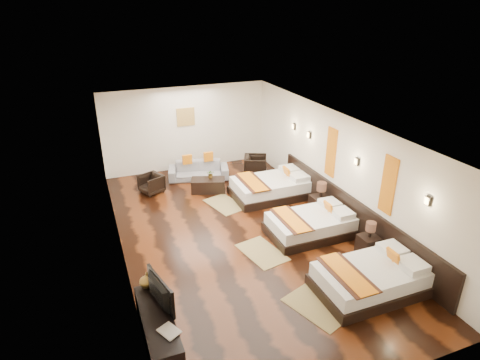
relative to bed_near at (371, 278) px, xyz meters
name	(u,v)px	position (x,y,z in m)	size (l,w,h in m)	color
floor	(238,234)	(-1.70, 2.93, -0.28)	(5.50, 9.50, 0.01)	black
ceiling	(238,125)	(-1.70, 2.93, 2.52)	(5.50, 9.50, 0.01)	white
back_wall	(186,128)	(-1.70, 7.68, 1.12)	(5.50, 0.01, 2.80)	silver
left_wall	(117,203)	(-4.45, 2.93, 1.12)	(0.01, 9.50, 2.80)	silver
right_wall	(337,167)	(1.05, 2.93, 1.12)	(0.01, 9.50, 2.80)	silver
headboard_panel	(350,214)	(1.01, 2.13, 0.17)	(0.08, 6.60, 0.90)	black
bed_near	(371,278)	(0.00, 0.00, 0.00)	(2.15, 1.35, 0.82)	black
bed_mid	(311,224)	(0.00, 2.30, -0.01)	(2.07, 1.30, 0.79)	black
bed_far	(271,187)	(0.00, 4.57, 0.01)	(2.23, 1.40, 0.85)	black
nightstand_a	(368,243)	(0.75, 1.05, 0.01)	(0.42, 0.42, 0.83)	black
nightstand_b	(320,203)	(0.75, 3.10, 0.05)	(0.47, 0.47, 0.94)	black
jute_mat_near	(317,307)	(-1.25, -0.05, -0.28)	(0.75, 1.20, 0.01)	olive
jute_mat_mid	(262,252)	(-1.47, 1.99, -0.28)	(0.75, 1.20, 0.01)	olive
jute_mat_far	(225,204)	(-1.46, 4.57, -0.28)	(0.75, 1.20, 0.01)	olive
tv_console	(158,329)	(-4.20, 0.21, -0.01)	(0.50, 1.80, 0.55)	black
tv	(156,293)	(-4.15, 0.46, 0.54)	(0.96, 0.13, 0.55)	black
book	(163,336)	(-4.20, -0.27, 0.28)	(0.26, 0.34, 0.03)	black
figurine	(147,280)	(-4.20, 1.03, 0.42)	(0.29, 0.29, 0.31)	brown
sofa	(198,170)	(-1.63, 6.63, 0.00)	(1.91, 0.74, 0.56)	gray
armchair_left	(151,184)	(-3.24, 6.13, 0.00)	(0.61, 0.63, 0.57)	black
armchair_right	(255,166)	(0.20, 6.20, 0.05)	(0.72, 0.74, 0.67)	black
coffee_table	(208,185)	(-1.63, 5.58, -0.08)	(1.00, 0.50, 0.40)	black
table_plant	(211,174)	(-1.52, 5.64, 0.24)	(0.23, 0.20, 0.25)	#21571D
orange_panel_a	(388,185)	(1.03, 1.03, 1.42)	(0.04, 0.40, 1.30)	#D86014
orange_panel_b	(331,152)	(1.03, 3.23, 1.42)	(0.04, 0.40, 1.30)	#D86014
sconce_near	(428,201)	(1.01, -0.07, 1.57)	(0.07, 0.12, 0.18)	black
sconce_mid	(357,161)	(1.01, 2.13, 1.57)	(0.07, 0.12, 0.18)	black
sconce_far	(309,135)	(1.01, 4.33, 1.57)	(0.07, 0.12, 0.18)	black
sconce_lounge	(294,126)	(1.01, 5.23, 1.57)	(0.07, 0.12, 0.18)	black
gold_artwork	(186,117)	(-1.70, 7.66, 1.52)	(0.60, 0.04, 0.60)	#AD873F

